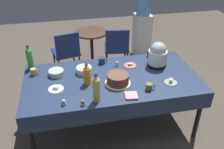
{
  "coord_description": "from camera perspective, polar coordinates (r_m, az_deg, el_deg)",
  "views": [
    {
      "loc": [
        -0.52,
        -2.52,
        2.4
      ],
      "look_at": [
        0.0,
        0.0,
        0.8
      ],
      "focal_mm": 38.75,
      "sensor_mm": 36.0,
      "label": 1
    }
  ],
  "objects": [
    {
      "name": "ceramic_snack_bowl",
      "position": [
        3.17,
        -6.6,
        1.07
      ],
      "size": [
        0.2,
        0.2,
        0.08
      ],
      "primitive_type": "cylinder",
      "color": "silver",
      "rests_on": "potluck_table"
    },
    {
      "name": "coffee_mug_black",
      "position": [
        3.59,
        8.98,
        4.88
      ],
      "size": [
        0.11,
        0.07,
        0.09
      ],
      "color": "black",
      "rests_on": "potluck_table"
    },
    {
      "name": "dessert_plate_sage",
      "position": [
        3.05,
        13.68,
        -1.68
      ],
      "size": [
        0.16,
        0.16,
        0.05
      ],
      "color": "#8CA87F",
      "rests_on": "potluck_table"
    },
    {
      "name": "ground",
      "position": [
        3.52,
        0.0,
        -11.13
      ],
      "size": [
        9.0,
        9.0,
        0.0
      ],
      "primitive_type": "plane",
      "color": "brown"
    },
    {
      "name": "soda_bottle_orange_juice",
      "position": [
        2.9,
        -5.96,
        -0.05
      ],
      "size": [
        0.09,
        0.09,
        0.27
      ],
      "color": "orange",
      "rests_on": "potluck_table"
    },
    {
      "name": "round_cafe_table",
      "position": [
        4.63,
        -4.83,
        7.48
      ],
      "size": [
        0.6,
        0.6,
        0.72
      ],
      "color": "#473323",
      "rests_on": "ground"
    },
    {
      "name": "dessert_plate_white",
      "position": [
        2.92,
        -13.08,
        -3.26
      ],
      "size": [
        0.18,
        0.18,
        0.04
      ],
      "color": "white",
      "rests_on": "potluck_table"
    },
    {
      "name": "paper_napkin_stack",
      "position": [
        2.74,
        4.57,
        -5.0
      ],
      "size": [
        0.16,
        0.16,
        0.02
      ],
      "primitive_type": "cube",
      "rotation": [
        0.0,
        0.0,
        -0.14
      ],
      "color": "pink",
      "rests_on": "potluck_table"
    },
    {
      "name": "glass_salad_bowl",
      "position": [
        3.18,
        -13.01,
        0.42
      ],
      "size": [
        0.19,
        0.19,
        0.07
      ],
      "primitive_type": "cylinder",
      "color": "#B2C6BC",
      "rests_on": "potluck_table"
    },
    {
      "name": "cupcake_cocoa",
      "position": [
        3.31,
        1.21,
        2.56
      ],
      "size": [
        0.05,
        0.05,
        0.07
      ],
      "color": "beige",
      "rests_on": "potluck_table"
    },
    {
      "name": "soda_bottle_lime_soda",
      "position": [
        3.37,
        -18.87,
        3.71
      ],
      "size": [
        0.08,
        0.08,
        0.33
      ],
      "color": "green",
      "rests_on": "potluck_table"
    },
    {
      "name": "cupcake_rose",
      "position": [
        2.66,
        -11.33,
        -6.46
      ],
      "size": [
        0.05,
        0.05,
        0.07
      ],
      "color": "beige",
      "rests_on": "potluck_table"
    },
    {
      "name": "maroon_chair_right",
      "position": [
        4.5,
        1.14,
        6.74
      ],
      "size": [
        0.5,
        0.5,
        0.85
      ],
      "color": "navy",
      "rests_on": "ground"
    },
    {
      "name": "frosted_layer_cake",
      "position": [
        2.92,
        1.38,
        -1.14
      ],
      "size": [
        0.32,
        0.32,
        0.13
      ],
      "color": "silver",
      "rests_on": "potluck_table"
    },
    {
      "name": "slow_cooker",
      "position": [
        3.31,
        10.71,
        4.55
      ],
      "size": [
        0.26,
        0.26,
        0.35
      ],
      "color": "black",
      "rests_on": "potluck_table"
    },
    {
      "name": "soda_bottle_ginger_ale",
      "position": [
        2.59,
        -3.73,
        -3.34
      ],
      "size": [
        0.08,
        0.08,
        0.34
      ],
      "color": "gold",
      "rests_on": "potluck_table"
    },
    {
      "name": "cupcake_berry",
      "position": [
        2.62,
        -6.86,
        -6.59
      ],
      "size": [
        0.05,
        0.05,
        0.07
      ],
      "color": "beige",
      "rests_on": "potluck_table"
    },
    {
      "name": "potluck_table",
      "position": [
        3.09,
        0.0,
        -1.76
      ],
      "size": [
        2.2,
        1.1,
        0.75
      ],
      "color": "navy",
      "rests_on": "ground"
    },
    {
      "name": "dessert_plate_coral",
      "position": [
        3.33,
        4.3,
        2.23
      ],
      "size": [
        0.17,
        0.17,
        0.04
      ],
      "color": "#E07266",
      "rests_on": "potluck_table"
    },
    {
      "name": "maroon_chair_left",
      "position": [
        4.41,
        -10.69,
        5.61
      ],
      "size": [
        0.53,
        0.53,
        0.85
      ],
      "color": "navy",
      "rests_on": "ground"
    },
    {
      "name": "coffee_mug_tan",
      "position": [
        3.26,
        -17.92,
        0.63
      ],
      "size": [
        0.12,
        0.08,
        0.09
      ],
      "color": "tan",
      "rests_on": "potluck_table"
    },
    {
      "name": "water_cooler",
      "position": [
        5.04,
        7.12,
        10.53
      ],
      "size": [
        0.32,
        0.32,
        1.24
      ],
      "color": "silver",
      "rests_on": "ground"
    },
    {
      "name": "coffee_mug_navy",
      "position": [
        3.37,
        -2.4,
        3.29
      ],
      "size": [
        0.13,
        0.09,
        0.09
      ],
      "color": "navy",
      "rests_on": "potluck_table"
    },
    {
      "name": "coffee_mug_olive",
      "position": [
        2.86,
        8.77,
        -2.86
      ],
      "size": [
        0.12,
        0.08,
        0.08
      ],
      "color": "olive",
      "rests_on": "potluck_table"
    }
  ]
}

